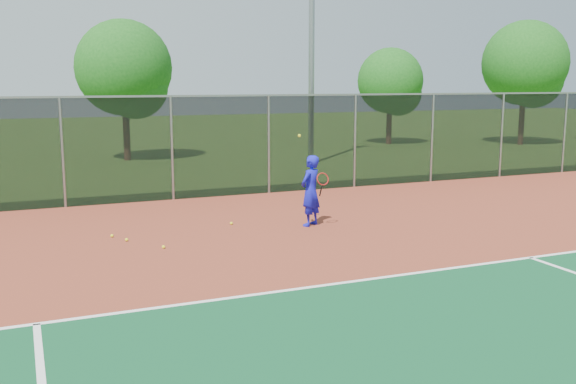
# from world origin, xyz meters

# --- Properties ---
(ground) EXTENTS (120.00, 120.00, 0.00)m
(ground) POSITION_xyz_m (0.00, 0.00, 0.00)
(ground) COLOR #38611B
(ground) RESTS_ON ground
(court_apron) EXTENTS (30.00, 20.00, 0.02)m
(court_apron) POSITION_xyz_m (0.00, 2.00, 0.01)
(court_apron) COLOR brown
(court_apron) RESTS_ON ground
(fence_back) EXTENTS (30.00, 0.06, 3.03)m
(fence_back) POSITION_xyz_m (0.00, 12.00, 1.56)
(fence_back) COLOR black
(fence_back) RESTS_ON court_apron
(tennis_player) EXTENTS (0.74, 0.75, 2.19)m
(tennis_player) POSITION_xyz_m (-0.75, 7.29, 0.87)
(tennis_player) COLOR #1416C2
(tennis_player) RESTS_ON court_apron
(practice_ball_1) EXTENTS (0.07, 0.07, 0.07)m
(practice_ball_1) POSITION_xyz_m (-5.30, 7.91, 0.06)
(practice_ball_1) COLOR yellow
(practice_ball_1) RESTS_ON court_apron
(practice_ball_3) EXTENTS (0.07, 0.07, 0.07)m
(practice_ball_3) POSITION_xyz_m (-5.06, 7.42, 0.06)
(practice_ball_3) COLOR yellow
(practice_ball_3) RESTS_ON court_apron
(practice_ball_4) EXTENTS (0.07, 0.07, 0.07)m
(practice_ball_4) POSITION_xyz_m (-4.45, 6.50, 0.06)
(practice_ball_4) COLOR yellow
(practice_ball_4) RESTS_ON court_apron
(practice_ball_5) EXTENTS (0.07, 0.07, 0.07)m
(practice_ball_5) POSITION_xyz_m (-2.47, 8.11, 0.06)
(practice_ball_5) COLOR yellow
(practice_ball_5) RESTS_ON court_apron
(tree_back_left) EXTENTS (4.16, 4.16, 6.11)m
(tree_back_left) POSITION_xyz_m (-2.58, 22.41, 3.83)
(tree_back_left) COLOR #3B2115
(tree_back_left) RESTS_ON ground
(tree_back_mid) EXTENTS (3.61, 3.61, 5.30)m
(tree_back_mid) POSITION_xyz_m (12.11, 24.45, 3.32)
(tree_back_mid) COLOR #3B2115
(tree_back_mid) RESTS_ON ground
(tree_back_right) EXTENTS (4.59, 4.59, 6.74)m
(tree_back_right) POSITION_xyz_m (18.68, 21.34, 4.23)
(tree_back_right) COLOR #3B2115
(tree_back_right) RESTS_ON ground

